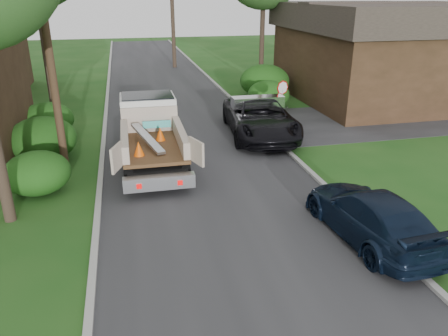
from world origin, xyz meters
TOP-DOWN VIEW (x-y plane):
  - ground at (0.00, 0.00)m, footprint 120.00×120.00m
  - road at (0.00, 10.00)m, footprint 8.00×90.00m
  - side_street at (12.00, 9.00)m, footprint 16.00×7.00m
  - curb_left at (-4.10, 10.00)m, footprint 0.20×90.00m
  - curb_right at (4.10, 10.00)m, footprint 0.20×90.00m
  - stop_sign at (5.20, 9.00)m, footprint 0.71×0.32m
  - utility_pole at (-5.48, 4.98)m, footprint 2.42×1.25m
  - house_right at (13.00, 14.00)m, footprint 9.72×12.96m
  - hedge_left_a at (-6.20, 3.00)m, footprint 2.34×2.34m
  - hedge_left_b at (-6.50, 6.50)m, footprint 2.86×2.86m
  - hedge_left_c at (-6.80, 10.00)m, footprint 2.60×2.60m
  - hedge_right_a at (5.80, 13.00)m, footprint 2.60×2.60m
  - hedge_right_b at (6.50, 16.00)m, footprint 3.38×3.38m
  - flatbed_truck at (-1.96, 5.71)m, footprint 3.13×6.69m
  - black_pickup at (3.60, 7.72)m, footprint 3.72×6.95m
  - navy_suv at (3.80, -2.50)m, footprint 2.43×5.23m

SIDE VIEW (x-z plane):
  - ground at x=0.00m, z-range 0.00..0.00m
  - road at x=0.00m, z-range -0.01..0.01m
  - side_street at x=12.00m, z-range 0.00..0.02m
  - curb_left at x=-4.10m, z-range 0.00..0.12m
  - curb_right at x=4.10m, z-range 0.00..0.12m
  - navy_suv at x=3.80m, z-range 0.00..1.48m
  - hedge_left_a at x=-6.20m, z-range 0.00..1.53m
  - hedge_left_c at x=-6.80m, z-range 0.00..1.70m
  - hedge_right_a at x=5.80m, z-range 0.00..1.70m
  - black_pickup at x=3.60m, z-range 0.00..1.85m
  - hedge_left_b at x=-6.50m, z-range 0.00..1.87m
  - hedge_right_b at x=6.50m, z-range 0.00..2.21m
  - flatbed_truck at x=-1.96m, z-range 0.11..2.64m
  - stop_sign at x=5.20m, z-range 0.54..3.02m
  - house_right at x=13.00m, z-range 0.06..6.26m
  - utility_pole at x=-5.48m, z-range 0.17..10.17m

